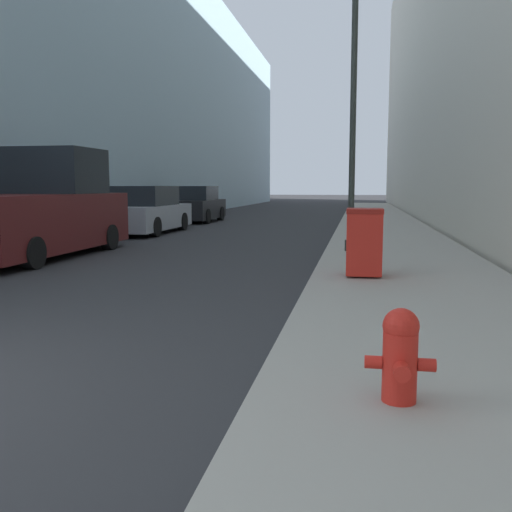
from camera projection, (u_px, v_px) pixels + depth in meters
The scene contains 8 objects.
sidewalk_right at pixel (384, 229), 20.42m from camera, with size 3.30×60.00×0.13m.
building_left_glass at pixel (72, 86), 30.24m from camera, with size 12.00×60.00×13.72m.
fire_hydrant at pixel (400, 353), 3.89m from camera, with size 0.48×0.36×0.65m.
trash_bin at pixel (364, 242), 9.31m from camera, with size 0.59×0.62×1.11m.
lamppost at pixel (354, 63), 12.51m from camera, with size 0.42×0.42×6.82m.
pickup_truck at pixel (40, 212), 12.97m from camera, with size 2.15×5.58×2.49m.
parked_sedan_near at pixel (146, 212), 19.43m from camera, with size 1.93×4.73×1.60m.
parked_sedan_far at pixel (195, 205), 25.50m from camera, with size 1.97×4.13×1.60m.
Camera 1 is at (4.48, -2.88, 1.61)m, focal length 40.00 mm.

